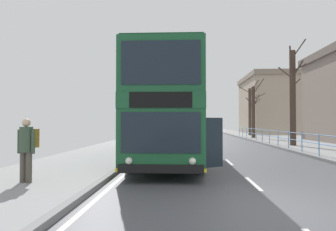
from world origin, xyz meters
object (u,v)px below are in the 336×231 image
object	(u,v)px
bare_tree_far_01	(293,95)
background_building_01	(285,105)
pedestrian_with_backpack	(27,145)
bare_tree_far_00	(250,110)
double_decker_bus_main	(169,111)
bare_tree_far_02	(253,110)

from	to	relation	value
bare_tree_far_01	background_building_01	size ratio (longest dim) A/B	0.54
pedestrian_with_backpack	background_building_01	world-z (taller)	background_building_01
pedestrian_with_backpack	bare_tree_far_01	world-z (taller)	bare_tree_far_01
background_building_01	bare_tree_far_01	bearing A→B (deg)	-106.43
bare_tree_far_00	bare_tree_far_01	xyz separation A→B (m)	(-0.72, -17.62, 0.31)
double_decker_bus_main	bare_tree_far_00	bearing A→B (deg)	70.79
bare_tree_far_02	background_building_01	bearing A→B (deg)	62.75
pedestrian_with_backpack	bare_tree_far_00	xyz separation A→B (m)	(12.53, 31.74, 2.20)
bare_tree_far_01	double_decker_bus_main	bearing A→B (deg)	-135.15
double_decker_bus_main	bare_tree_far_01	bearing A→B (deg)	44.85
pedestrian_with_backpack	bare_tree_far_00	size ratio (longest dim) A/B	0.24
pedestrian_with_backpack	bare_tree_far_02	world-z (taller)	bare_tree_far_02
double_decker_bus_main	bare_tree_far_00	size ratio (longest dim) A/B	1.55
bare_tree_far_00	background_building_01	world-z (taller)	background_building_01
bare_tree_far_00	pedestrian_with_backpack	bearing A→B (deg)	-111.54
background_building_01	pedestrian_with_backpack	bearing A→B (deg)	-115.62
double_decker_bus_main	bare_tree_far_00	world-z (taller)	bare_tree_far_00
bare_tree_far_00	bare_tree_far_02	size ratio (longest dim) A/B	1.15
bare_tree_far_00	background_building_01	xyz separation A→B (m)	(7.31, 9.62, 1.20)
double_decker_bus_main	bare_tree_far_00	xyz separation A→B (m)	(9.01, 25.87, 1.06)
double_decker_bus_main	bare_tree_far_01	distance (m)	11.78
double_decker_bus_main	background_building_01	xyz separation A→B (m)	(16.32, 35.49, 2.27)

